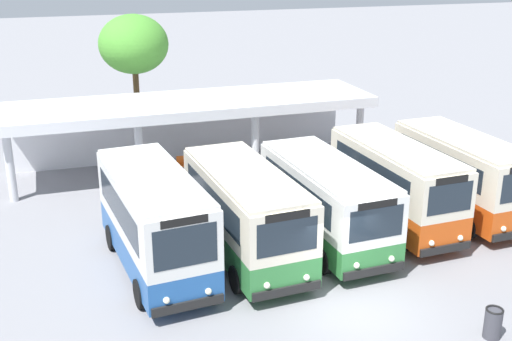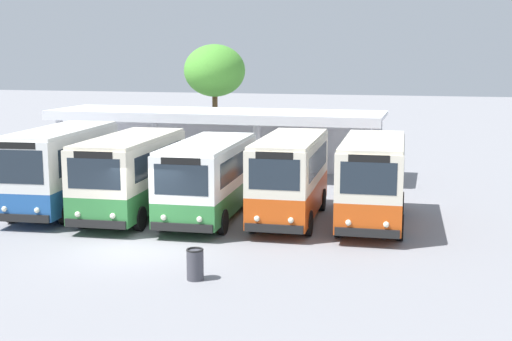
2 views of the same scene
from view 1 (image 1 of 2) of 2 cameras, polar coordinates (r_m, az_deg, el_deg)
The scene contains 12 objects.
ground_plane at distance 19.52m, azimuth 9.05°, elevation -12.43°, with size 180.00×180.00×0.00m, color gray.
city_bus_nearest_orange at distance 21.08m, azimuth -9.05°, elevation -4.23°, with size 2.88×7.09×3.36m.
city_bus_second_in_row at distance 21.66m, azimuth -0.92°, elevation -3.62°, with size 2.76×7.05×3.15m.
city_bus_middle_cream at distance 22.95m, azimuth 6.23°, elevation -2.56°, with size 2.67×7.01×3.02m.
city_bus_fourth_amber at distance 24.70m, azimuth 12.28°, elevation -1.03°, with size 2.43×6.75×3.22m.
city_bus_fifth_blue at distance 26.47m, azimuth 17.88°, elevation -0.17°, with size 2.54×6.65×3.21m.
terminal_canopy at distance 31.04m, azimuth -6.17°, elevation 5.01°, with size 17.44×4.59×3.40m.
waiting_chair_end_by_column at distance 30.24m, azimuth -7.82°, elevation 0.51°, with size 0.46×0.46×0.86m.
waiting_chair_second_from_end at distance 30.35m, azimuth -6.65°, elevation 0.63°, with size 0.46×0.46×0.86m.
waiting_chair_middle_seat at distance 30.56m, azimuth -5.54°, elevation 0.81°, with size 0.46×0.46×0.86m.
roadside_tree_behind_canopy at distance 34.78m, azimuth -10.85°, elevation 10.95°, with size 3.65×3.65×6.90m.
litter_bin_apron at distance 19.14m, azimuth 20.37°, elevation -12.61°, with size 0.49×0.49×0.90m.
Camera 1 is at (-7.98, -14.60, 10.21)m, focal length 44.89 mm.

